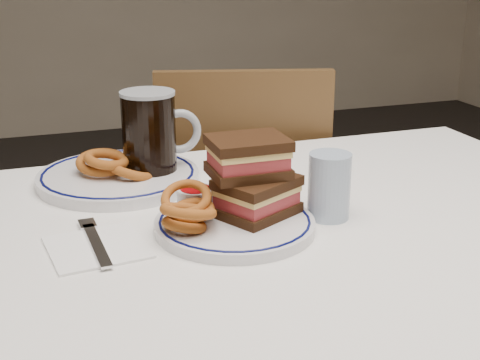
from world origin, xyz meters
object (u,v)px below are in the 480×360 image
object	(u,v)px
chair_far	(241,217)
far_plate	(118,177)
main_plate	(235,224)
reuben_sandwich	(253,176)
beer_mug	(151,135)

from	to	relation	value
chair_far	far_plate	world-z (taller)	chair_far
chair_far	far_plate	xyz separation A→B (m)	(-0.37, -0.36, 0.27)
chair_far	main_plate	xyz separation A→B (m)	(-0.23, -0.64, 0.27)
chair_far	reuben_sandwich	distance (m)	0.73
main_plate	beer_mug	world-z (taller)	beer_mug
chair_far	far_plate	size ratio (longest dim) A/B	3.00
chair_far	main_plate	distance (m)	0.73
far_plate	reuben_sandwich	bearing A→B (deg)	-56.69
main_plate	chair_far	bearing A→B (deg)	70.04
chair_far	reuben_sandwich	xyz separation A→B (m)	(-0.19, -0.62, 0.34)
chair_far	main_plate	size ratio (longest dim) A/B	3.59
main_plate	reuben_sandwich	bearing A→B (deg)	27.46
beer_mug	chair_far	bearing A→B (deg)	49.75
reuben_sandwich	beer_mug	xyz separation A→B (m)	(-0.11, 0.26, 0.01)
main_plate	beer_mug	bearing A→B (deg)	104.05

